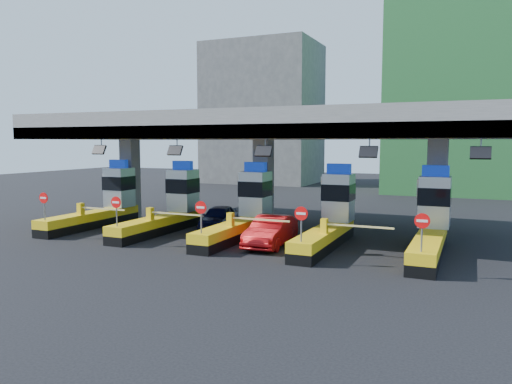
% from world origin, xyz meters
% --- Properties ---
extents(ground, '(120.00, 120.00, 0.00)m').
position_xyz_m(ground, '(0.00, 0.00, 0.00)').
color(ground, black).
rests_on(ground, ground).
extents(toll_canopy, '(28.00, 12.09, 7.00)m').
position_xyz_m(toll_canopy, '(0.00, 2.87, 6.13)').
color(toll_canopy, slate).
rests_on(toll_canopy, ground).
extents(toll_lane_far_left, '(4.43, 8.00, 4.16)m').
position_xyz_m(toll_lane_far_left, '(-10.00, 0.28, 1.40)').
color(toll_lane_far_left, black).
rests_on(toll_lane_far_left, ground).
extents(toll_lane_left, '(4.43, 8.00, 4.16)m').
position_xyz_m(toll_lane_left, '(-5.00, 0.28, 1.40)').
color(toll_lane_left, black).
rests_on(toll_lane_left, ground).
extents(toll_lane_center, '(4.43, 8.00, 4.16)m').
position_xyz_m(toll_lane_center, '(0.00, 0.28, 1.40)').
color(toll_lane_center, black).
rests_on(toll_lane_center, ground).
extents(toll_lane_right, '(4.43, 8.00, 4.16)m').
position_xyz_m(toll_lane_right, '(5.00, 0.28, 1.40)').
color(toll_lane_right, black).
rests_on(toll_lane_right, ground).
extents(toll_lane_far_right, '(4.43, 8.00, 4.16)m').
position_xyz_m(toll_lane_far_right, '(10.00, 0.28, 1.40)').
color(toll_lane_far_right, black).
rests_on(toll_lane_far_right, ground).
extents(bg_building_scaffold, '(18.00, 12.00, 28.00)m').
position_xyz_m(bg_building_scaffold, '(12.00, 32.00, 14.00)').
color(bg_building_scaffold, '#1E5926').
rests_on(bg_building_scaffold, ground).
extents(bg_building_concrete, '(14.00, 10.00, 18.00)m').
position_xyz_m(bg_building_concrete, '(-14.00, 36.00, 9.00)').
color(bg_building_concrete, '#4C4C49').
rests_on(bg_building_concrete, ground).
extents(van, '(2.51, 4.48, 1.44)m').
position_xyz_m(van, '(-2.51, 1.85, 0.72)').
color(van, black).
rests_on(van, ground).
extents(red_car, '(1.94, 4.79, 1.55)m').
position_xyz_m(red_car, '(2.33, -1.50, 0.77)').
color(red_car, '#A80C0F').
rests_on(red_car, ground).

